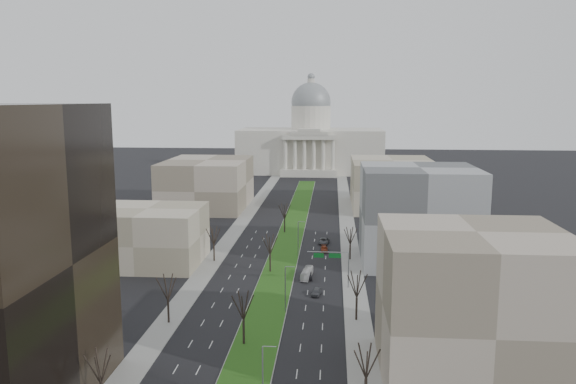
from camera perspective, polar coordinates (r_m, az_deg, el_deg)
The scene contains 28 objects.
ground at distance 172.91m, azimuth 0.31°, elevation -4.18°, with size 600.00×600.00×0.00m, color black.
median at distance 171.90m, azimuth 0.29°, elevation -4.22°, with size 8.00×222.03×0.20m.
sidewalk_left at distance 151.24m, azimuth -7.06°, elevation -6.21°, with size 5.00×330.00×0.15m, color gray.
sidewalk_right at distance 148.35m, azimuth 6.39°, elevation -6.51°, with size 5.00×330.00×0.15m, color gray.
capitol at distance 318.38m, azimuth 2.32°, elevation 5.01°, with size 80.00×46.00×55.00m.
building_beige_left at distance 144.14m, azimuth -13.98°, elevation -4.36°, with size 26.00×22.00×14.00m, color #9E947A.
building_tan_right at distance 87.40m, azimuth 18.23°, elevation -10.86°, with size 26.00×24.00×22.00m, color gray.
building_grey_right at distance 144.14m, azimuth 13.09°, elevation -2.29°, with size 28.00×26.00×24.00m, color #5C5E61.
building_far_left at distance 215.30m, azimuth -8.22°, elevation 0.86°, with size 30.00×40.00×18.00m, color gray.
building_far_right at distance 216.14m, azimuth 10.51°, elevation 0.83°, with size 30.00×40.00×18.00m, color #9E947A.
tree_left_near at distance 79.59m, azimuth -18.55°, elevation -16.37°, with size 5.10×5.10×9.18m.
tree_left_mid at distance 105.58m, azimuth -12.14°, elevation -9.36°, with size 5.40×5.40×9.72m.
tree_left_far at distance 142.85m, azimuth -7.56°, elevation -4.35°, with size 5.28×5.28×9.50m.
tree_right_near at distance 77.57m, azimuth 7.97°, elevation -16.59°, with size 5.16×5.16×9.29m.
tree_right_mid at distance 105.18m, azimuth 7.02°, elevation -9.20°, with size 5.52×5.52×9.94m.
tree_right_far at distance 143.79m, azimuth 6.35°, elevation -4.36°, with size 5.04×5.04×9.07m.
tree_median_a at distance 94.93m, azimuth -4.56°, elevation -11.34°, with size 5.40×5.40×9.72m.
tree_median_b at distance 132.75m, azimuth -1.83°, elevation -5.26°, with size 5.40×5.40×9.72m.
tree_median_c at distance 171.56m, azimuth -0.35°, elevation -1.89°, with size 5.40×5.40×9.72m.
streetlamp_median_a at distance 76.98m, azimuth -2.54°, elevation -18.29°, with size 1.90×0.20×9.16m.
streetlamp_median_b at distance 109.02m, azimuth -0.25°, elevation -9.75°, with size 1.90×0.20×9.16m.
streetlamp_median_c at distance 147.29m, azimuth 1.06°, elevation -4.66°, with size 1.90×0.20×9.16m.
mast_arm_signs at distance 122.60m, azimuth 4.91°, elevation -6.97°, with size 9.12×0.24×8.09m.
car_grey_near at distance 119.52m, azimuth 2.90°, elevation -10.09°, with size 1.69×4.21×1.43m, color #46484D.
car_black at distance 129.85m, azimuth 2.04°, elevation -8.48°, with size 1.55×4.45×1.47m, color black.
car_red at distance 152.61m, azimuth 3.71°, elevation -5.78°, with size 1.88×4.62×1.34m, color maroon.
car_grey_far at distance 160.36m, azimuth 3.68°, elevation -4.99°, with size 2.60×5.64×1.57m, color #44464A.
box_van at distance 130.23m, azimuth 1.92°, elevation -8.27°, with size 1.79×7.66×2.13m, color silver.
Camera 1 is at (12.40, -47.63, 40.54)m, focal length 35.00 mm.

